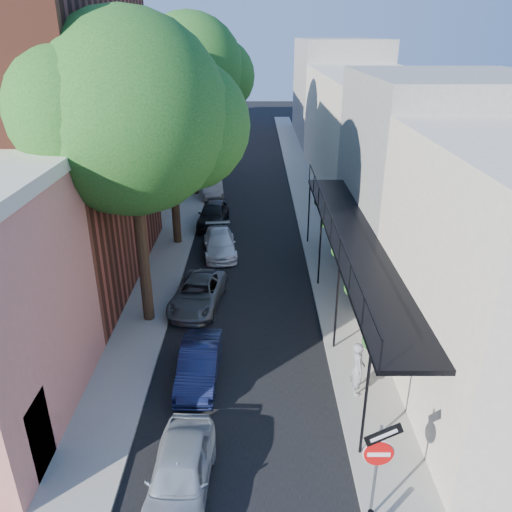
{
  "coord_description": "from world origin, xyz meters",
  "views": [
    {
      "loc": [
        0.46,
        -7.19,
        10.55
      ],
      "look_at": [
        0.47,
        10.06,
        2.8
      ],
      "focal_mm": 35.0,
      "sensor_mm": 36.0,
      "label": 1
    }
  ],
  "objects_px": {
    "parked_car_a": "(180,474)",
    "parked_car_b": "(199,364)",
    "parked_car_e": "(213,214)",
    "oak_near": "(144,118)",
    "sign_post": "(378,457)",
    "pedestrian": "(358,368)",
    "parked_car_d": "(220,243)",
    "oak_far": "(197,71)",
    "oak_mid": "(177,110)",
    "parked_car_c": "(198,294)",
    "parked_car_f": "(212,186)"
  },
  "relations": [
    {
      "from": "sign_post",
      "to": "parked_car_b",
      "type": "xyz_separation_m",
      "value": [
        -4.56,
        5.33,
        -1.45
      ]
    },
    {
      "from": "parked_car_a",
      "to": "parked_car_d",
      "type": "relative_size",
      "value": 0.96
    },
    {
      "from": "oak_near",
      "to": "parked_car_e",
      "type": "xyz_separation_m",
      "value": [
        1.3,
        10.68,
        -7.19
      ]
    },
    {
      "from": "parked_car_f",
      "to": "pedestrian",
      "type": "relative_size",
      "value": 2.21
    },
    {
      "from": "parked_car_d",
      "to": "pedestrian",
      "type": "xyz_separation_m",
      "value": [
        5.03,
        -11.17,
        0.46
      ]
    },
    {
      "from": "oak_mid",
      "to": "parked_car_d",
      "type": "distance_m",
      "value": 6.98
    },
    {
      "from": "sign_post",
      "to": "parked_car_f",
      "type": "relative_size",
      "value": 0.74
    },
    {
      "from": "oak_mid",
      "to": "parked_car_c",
      "type": "xyz_separation_m",
      "value": [
        1.46,
        -7.04,
        -6.49
      ]
    },
    {
      "from": "parked_car_b",
      "to": "parked_car_f",
      "type": "distance_m",
      "value": 20.59
    },
    {
      "from": "sign_post",
      "to": "parked_car_c",
      "type": "xyz_separation_m",
      "value": [
        -5.12,
        10.22,
        -1.47
      ]
    },
    {
      "from": "parked_car_a",
      "to": "parked_car_b",
      "type": "relative_size",
      "value": 1.05
    },
    {
      "from": "parked_car_e",
      "to": "pedestrian",
      "type": "height_order",
      "value": "pedestrian"
    },
    {
      "from": "parked_car_b",
      "to": "parked_car_f",
      "type": "relative_size",
      "value": 0.89
    },
    {
      "from": "oak_mid",
      "to": "parked_car_f",
      "type": "distance_m",
      "value": 10.77
    },
    {
      "from": "oak_near",
      "to": "oak_mid",
      "type": "relative_size",
      "value": 1.12
    },
    {
      "from": "parked_car_c",
      "to": "oak_mid",
      "type": "bearing_deg",
      "value": 109.21
    },
    {
      "from": "sign_post",
      "to": "parked_car_d",
      "type": "distance_m",
      "value": 16.39
    },
    {
      "from": "sign_post",
      "to": "oak_mid",
      "type": "bearing_deg",
      "value": 110.86
    },
    {
      "from": "oak_far",
      "to": "parked_car_c",
      "type": "height_order",
      "value": "oak_far"
    },
    {
      "from": "parked_car_a",
      "to": "parked_car_b",
      "type": "xyz_separation_m",
      "value": [
        0.0,
        4.51,
        -0.05
      ]
    },
    {
      "from": "parked_car_e",
      "to": "parked_car_b",
      "type": "bearing_deg",
      "value": -84.33
    },
    {
      "from": "oak_mid",
      "to": "oak_near",
      "type": "bearing_deg",
      "value": -89.63
    },
    {
      "from": "parked_car_d",
      "to": "oak_mid",
      "type": "bearing_deg",
      "value": 135.01
    },
    {
      "from": "sign_post",
      "to": "parked_car_a",
      "type": "xyz_separation_m",
      "value": [
        -4.56,
        0.82,
        -1.4
      ]
    },
    {
      "from": "oak_near",
      "to": "parked_car_d",
      "type": "bearing_deg",
      "value": 72.89
    },
    {
      "from": "sign_post",
      "to": "parked_car_e",
      "type": "bearing_deg",
      "value": 104.67
    },
    {
      "from": "oak_near",
      "to": "parked_car_e",
      "type": "relative_size",
      "value": 2.81
    },
    {
      "from": "parked_car_a",
      "to": "parked_car_d",
      "type": "height_order",
      "value": "parked_car_a"
    },
    {
      "from": "parked_car_d",
      "to": "parked_car_e",
      "type": "height_order",
      "value": "parked_car_e"
    },
    {
      "from": "oak_near",
      "to": "parked_car_f",
      "type": "bearing_deg",
      "value": 87.35
    },
    {
      "from": "sign_post",
      "to": "parked_car_f",
      "type": "xyz_separation_m",
      "value": [
        -5.76,
        25.88,
        -1.37
      ]
    },
    {
      "from": "oak_far",
      "to": "oak_mid",
      "type": "bearing_deg",
      "value": -90.41
    },
    {
      "from": "oak_far",
      "to": "parked_car_e",
      "type": "relative_size",
      "value": 2.93
    },
    {
      "from": "oak_near",
      "to": "parked_car_d",
      "type": "relative_size",
      "value": 2.93
    },
    {
      "from": "oak_mid",
      "to": "parked_car_f",
      "type": "height_order",
      "value": "oak_mid"
    },
    {
      "from": "sign_post",
      "to": "pedestrian",
      "type": "relative_size",
      "value": 1.64
    },
    {
      "from": "parked_car_b",
      "to": "oak_near",
      "type": "bearing_deg",
      "value": 117.31
    },
    {
      "from": "parked_car_f",
      "to": "parked_car_d",
      "type": "bearing_deg",
      "value": -89.63
    },
    {
      "from": "oak_far",
      "to": "parked_car_a",
      "type": "height_order",
      "value": "oak_far"
    },
    {
      "from": "parked_car_c",
      "to": "oak_near",
      "type": "bearing_deg",
      "value": -139.03
    },
    {
      "from": "oak_far",
      "to": "parked_car_d",
      "type": "bearing_deg",
      "value": -79.57
    },
    {
      "from": "oak_near",
      "to": "parked_car_e",
      "type": "distance_m",
      "value": 12.93
    },
    {
      "from": "oak_far",
      "to": "parked_car_c",
      "type": "xyz_separation_m",
      "value": [
        1.39,
        -16.08,
        -7.69
      ]
    },
    {
      "from": "parked_car_d",
      "to": "parked_car_b",
      "type": "bearing_deg",
      "value": -96.97
    },
    {
      "from": "parked_car_a",
      "to": "parked_car_e",
      "type": "bearing_deg",
      "value": 94.28
    },
    {
      "from": "parked_car_c",
      "to": "parked_car_f",
      "type": "relative_size",
      "value": 1.02
    },
    {
      "from": "parked_car_d",
      "to": "oak_near",
      "type": "bearing_deg",
      "value": -114.08
    },
    {
      "from": "parked_car_e",
      "to": "sign_post",
      "type": "bearing_deg",
      "value": -72.27
    },
    {
      "from": "sign_post",
      "to": "oak_near",
      "type": "distance_m",
      "value": 12.77
    },
    {
      "from": "pedestrian",
      "to": "sign_post",
      "type": "bearing_deg",
      "value": 173.82
    }
  ]
}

